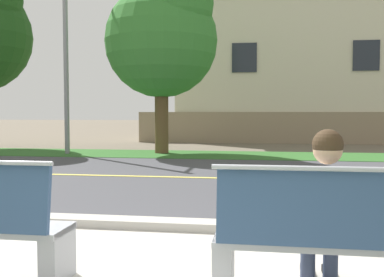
{
  "coord_description": "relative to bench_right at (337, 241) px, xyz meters",
  "views": [
    {
      "loc": [
        0.94,
        -2.74,
        1.37
      ],
      "look_at": [
        -0.04,
        3.59,
        1.0
      ],
      "focal_mm": 41.91,
      "sensor_mm": 36.0,
      "label": 1
    }
  ],
  "objects": [
    {
      "name": "ground_plane",
      "position": [
        -1.48,
        7.48,
        -0.45
      ],
      "size": [
        140.0,
        140.0,
        0.0
      ],
      "primitive_type": "plane",
      "color": "#665B4C"
    },
    {
      "name": "curb_edge",
      "position": [
        -1.48,
        1.83,
        -0.4
      ],
      "size": [
        44.0,
        0.3,
        0.11
      ],
      "primitive_type": "cube",
      "color": "#ADA89E",
      "rests_on": "ground_plane"
    },
    {
      "name": "street_asphalt",
      "position": [
        -1.48,
        5.98,
        -0.45
      ],
      "size": [
        52.0,
        8.0,
        0.01
      ],
      "primitive_type": "cube",
      "color": "#424247",
      "rests_on": "ground_plane"
    },
    {
      "name": "road_centre_line",
      "position": [
        -1.48,
        5.98,
        -0.44
      ],
      "size": [
        48.0,
        0.14,
        0.01
      ],
      "primitive_type": "cube",
      "color": "#E0CC4C",
      "rests_on": "ground_plane"
    },
    {
      "name": "far_verge_grass",
      "position": [
        -1.48,
        11.12,
        -0.45
      ],
      "size": [
        48.0,
        2.8,
        0.02
      ],
      "primitive_type": "cube",
      "color": "#2D6026",
      "rests_on": "ground_plane"
    },
    {
      "name": "bench_right",
      "position": [
        0.0,
        0.0,
        0.0
      ],
      "size": [
        1.77,
        0.48,
        1.01
      ],
      "color": "#9EA0A8",
      "rests_on": "ground_plane"
    },
    {
      "name": "seated_person_white",
      "position": [
        -0.07,
        0.17,
        0.22
      ],
      "size": [
        0.52,
        0.68,
        1.25
      ],
      "color": "#333D56",
      "rests_on": "ground_plane"
    },
    {
      "name": "streetlamp",
      "position": [
        -6.89,
        10.92,
        3.72
      ],
      "size": [
        0.24,
        2.1,
        7.33
      ],
      "color": "gray",
      "rests_on": "ground_plane"
    },
    {
      "name": "shade_tree_left",
      "position": [
        -3.74,
        11.37,
        3.56
      ],
      "size": [
        3.75,
        3.75,
        6.18
      ],
      "color": "brown",
      "rests_on": "ground_plane"
    },
    {
      "name": "garden_wall",
      "position": [
        0.35,
        17.01,
        0.25
      ],
      "size": [
        13.0,
        0.36,
        1.4
      ],
      "primitive_type": "cube",
      "color": "gray",
      "rests_on": "ground_plane"
    },
    {
      "name": "house_across_street",
      "position": [
        1.28,
        20.21,
        3.36
      ],
      "size": [
        12.46,
        6.91,
        7.54
      ],
      "color": "beige",
      "rests_on": "ground_plane"
    }
  ]
}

